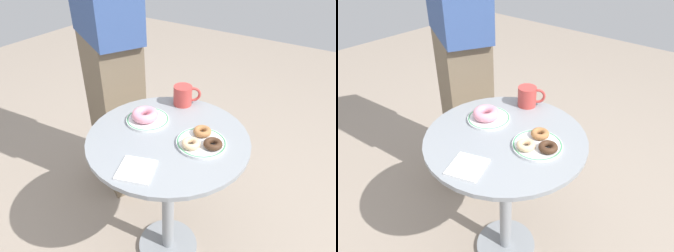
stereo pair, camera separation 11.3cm
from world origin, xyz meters
TOP-DOWN VIEW (x-y plane):
  - ground_plane at (0.00, 0.00)m, footprint 7.00×7.00m
  - cafe_table at (0.00, 0.00)m, footprint 0.62×0.62m
  - plate_left at (-0.13, 0.04)m, footprint 0.18×0.18m
  - plate_right at (0.13, 0.03)m, footprint 0.18×0.18m
  - donut_pink_frosted at (-0.14, 0.04)m, footprint 0.15×0.15m
  - donut_chocolate at (0.18, 0.02)m, footprint 0.10×0.10m
  - donut_cinnamon at (0.11, 0.07)m, footprint 0.08×0.08m
  - donut_glazed at (0.11, -0.02)m, footprint 0.08×0.08m
  - paper_napkin at (0.02, -0.22)m, footprint 0.15×0.15m
  - coffee_mug at (-0.08, 0.24)m, footprint 0.11×0.09m
  - person_figure at (-0.55, 0.28)m, footprint 0.49×0.40m

SIDE VIEW (x-z plane):
  - ground_plane at x=0.00m, z-range -0.02..0.00m
  - cafe_table at x=0.00m, z-range 0.15..0.85m
  - paper_napkin at x=0.02m, z-range 0.70..0.71m
  - plate_left at x=-0.13m, z-range 0.70..0.71m
  - plate_right at x=0.13m, z-range 0.70..0.71m
  - donut_chocolate at x=0.18m, z-range 0.71..0.74m
  - donut_cinnamon at x=0.11m, z-range 0.71..0.74m
  - donut_glazed at x=0.11m, z-range 0.71..0.74m
  - donut_pink_frosted at x=-0.14m, z-range 0.71..0.75m
  - coffee_mug at x=-0.08m, z-range 0.70..0.79m
  - person_figure at x=-0.55m, z-range -0.01..1.73m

